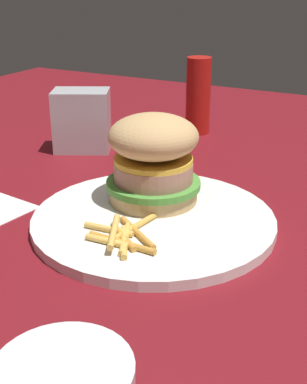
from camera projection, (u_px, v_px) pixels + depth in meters
ground_plane at (133, 229)px, 0.61m from camera, size 1.60×1.60×0.00m
plate at (154, 220)px, 0.62m from camera, size 0.29×0.29×0.01m
sandwich at (153, 158)px, 0.64m from camera, size 0.12×0.12×0.11m
fries_pile at (123, 236)px, 0.56m from camera, size 0.10×0.10×0.01m
napkin_dispenser at (82, 121)px, 0.86m from camera, size 0.11×0.09×0.10m
ketchup_bottle at (198, 96)px, 0.95m from camera, size 0.04×0.04×0.14m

